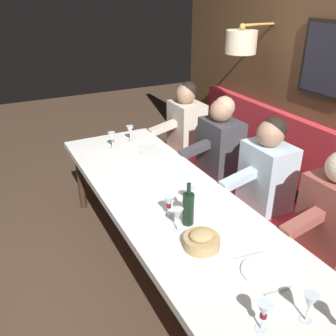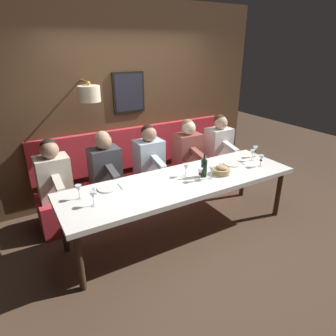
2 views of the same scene
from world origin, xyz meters
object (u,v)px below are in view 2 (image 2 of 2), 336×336
at_px(diner_nearest, 219,140).
at_px(wine_glass_1, 255,149).
at_px(diner_far, 105,162).
at_px(diner_middle, 149,153).
at_px(wine_glass_7, 252,153).
at_px(dining_table, 182,184).
at_px(wine_glass_5, 200,172).
at_px(diner_near, 188,146).
at_px(wine_glass_6, 211,170).
at_px(bread_bowl, 221,170).
at_px(diner_farthest, 53,172).
at_px(wine_bottle, 204,168).
at_px(wine_glass_4, 79,189).
at_px(wine_glass_0, 186,167).
at_px(wine_glass_2, 93,196).
at_px(wine_glass_3, 261,158).

distance_m(diner_nearest, wine_glass_1, 0.74).
bearing_deg(diner_far, diner_middle, -90.00).
relative_size(diner_nearest, wine_glass_7, 4.82).
bearing_deg(dining_table, wine_glass_5, -124.86).
height_order(diner_near, wine_glass_6, diner_near).
relative_size(diner_near, wine_glass_1, 4.82).
distance_m(wine_glass_5, wine_glass_6, 0.16).
bearing_deg(dining_table, bread_bowl, -99.72).
bearing_deg(diner_farthest, wine_glass_6, -121.32).
distance_m(diner_middle, bread_bowl, 1.12).
bearing_deg(wine_glass_6, wine_bottle, 21.76).
xyz_separation_m(diner_farthest, wine_glass_6, (-1.02, -1.68, 0.04)).
relative_size(diner_farthest, wine_glass_4, 4.82).
bearing_deg(diner_middle, diner_nearest, -90.00).
bearing_deg(diner_farthest, diner_nearest, -90.00).
distance_m(diner_farthest, wine_glass_4, 0.74).
distance_m(dining_table, diner_nearest, 1.58).
relative_size(dining_table, diner_nearest, 3.79).
bearing_deg(diner_middle, wine_glass_0, -171.89).
distance_m(diner_far, bread_bowl, 1.56).
bearing_deg(diner_farthest, bread_bowl, -117.28).
distance_m(diner_farthest, wine_glass_2, 0.97).
bearing_deg(dining_table, wine_glass_2, 93.25).
bearing_deg(wine_glass_5, wine_glass_0, 18.13).
xyz_separation_m(wine_glass_2, wine_bottle, (0.02, -1.42, -0.00)).
xyz_separation_m(diner_far, wine_glass_4, (-0.72, 0.54, 0.04)).
height_order(diner_near, wine_glass_4, diner_near).
bearing_deg(wine_bottle, wine_glass_3, -97.88).
relative_size(diner_middle, bread_bowl, 3.60).
distance_m(diner_far, wine_glass_2, 1.05).
bearing_deg(wine_glass_3, dining_table, 82.00).
bearing_deg(diner_near, wine_glass_0, 144.79).
bearing_deg(bread_bowl, wine_glass_2, 89.01).
distance_m(dining_table, wine_glass_1, 1.39).
bearing_deg(dining_table, wine_glass_7, -87.51).
relative_size(diner_nearest, diner_far, 1.00).
relative_size(wine_glass_7, wine_bottle, 0.55).
distance_m(diner_far, wine_glass_6, 1.44).
bearing_deg(wine_glass_4, diner_middle, -59.12).
distance_m(wine_glass_3, wine_glass_5, 0.99).
bearing_deg(wine_bottle, wine_glass_0, 55.64).
bearing_deg(wine_glass_6, diner_nearest, -43.40).
bearing_deg(dining_table, wine_glass_1, -84.04).
bearing_deg(wine_glass_3, bread_bowl, 83.50).
relative_size(wine_glass_1, wine_glass_2, 1.00).
relative_size(diner_middle, wine_glass_0, 4.82).
relative_size(wine_glass_1, wine_glass_3, 1.00).
distance_m(wine_glass_0, wine_glass_7, 1.12).
bearing_deg(bread_bowl, wine_glass_5, 94.64).
relative_size(diner_nearest, wine_bottle, 2.64).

